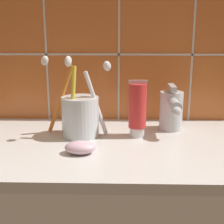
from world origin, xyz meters
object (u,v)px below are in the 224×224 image
object	(u,v)px
toothbrush_cup	(80,115)
toothpaste_tube	(137,109)
soap_bar	(80,147)
sink_faucet	(172,109)

from	to	relation	value
toothbrush_cup	toothpaste_tube	bearing A→B (deg)	-0.01
toothpaste_tube	soap_bar	bearing A→B (deg)	-137.16
sink_faucet	toothbrush_cup	bearing A→B (deg)	-76.50
toothpaste_tube	sink_faucet	bearing A→B (deg)	29.14
toothbrush_cup	sink_faucet	xyz separation A→B (cm)	(21.31, 4.67, 0.25)
sink_faucet	toothpaste_tube	bearing A→B (deg)	-59.73
toothbrush_cup	toothpaste_tube	size ratio (longest dim) A/B	1.42
toothbrush_cup	sink_faucet	bearing A→B (deg)	12.37
toothbrush_cup	soap_bar	world-z (taller)	toothbrush_cup
toothbrush_cup	soap_bar	distance (cm)	11.47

